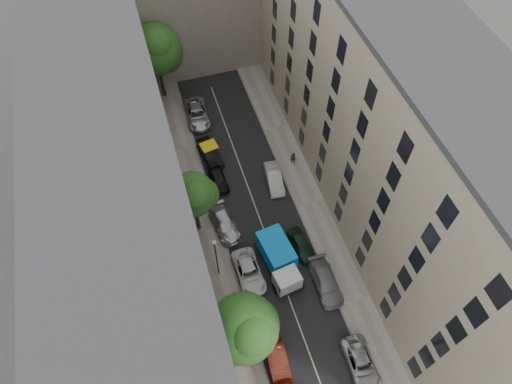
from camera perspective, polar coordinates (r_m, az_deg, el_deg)
name	(u,v)px	position (r m, az deg, el deg)	size (l,w,h in m)	color
ground	(259,217)	(45.91, 0.38, -3.12)	(120.00, 120.00, 0.00)	#4C4C49
road_surface	(259,217)	(45.90, 0.38, -3.12)	(8.00, 44.00, 0.02)	black
sidewalk_left	(206,231)	(45.28, -6.30, -4.81)	(3.00, 44.00, 0.15)	gray
sidewalk_right	(310,203)	(47.05, 6.78, -1.36)	(3.00, 44.00, 0.15)	gray
building_left	(126,185)	(37.20, -15.92, 0.83)	(8.00, 44.00, 20.00)	#4B4846
building_right	(381,124)	(41.37, 15.30, 8.19)	(8.00, 44.00, 20.00)	tan
tarp_truck	(279,259)	(41.98, 2.89, -8.39)	(3.07, 6.19, 2.74)	black
car_left_1	(275,353)	(39.75, 2.45, -19.48)	(1.58, 4.53, 1.49)	#4E1A0F
car_left_2	(249,272)	(42.29, -0.90, -9.99)	(2.25, 4.89, 1.36)	silver
car_left_3	(225,224)	(44.76, -3.95, -4.01)	(1.97, 4.84, 1.40)	#B4B4B9
car_left_4	(218,178)	(47.95, -4.76, 1.71)	(1.59, 3.94, 1.34)	black
car_left_5	(210,153)	(50.12, -5.80, 4.91)	(1.54, 4.41, 1.45)	black
car_left_6	(197,114)	(54.22, -7.37, 9.65)	(2.45, 5.31, 1.48)	#B0AFB4
car_right_0	(361,364)	(40.51, 13.02, -20.22)	(2.17, 4.71, 1.31)	#B2B2B7
car_right_1	(326,282)	(42.31, 8.70, -11.07)	(2.03, 4.99, 1.45)	slate
car_right_2	(302,245)	(43.76, 5.73, -6.62)	(1.57, 3.91, 1.33)	black
car_right_3	(274,179)	(47.75, 2.29, 1.70)	(1.52, 4.35, 1.43)	silver
tree_near	(245,329)	(35.41, -1.33, -16.80)	(5.59, 5.36, 8.10)	#382619
tree_mid	(194,196)	(40.65, -7.75, -0.53)	(4.60, 4.21, 8.18)	#382619
tree_far	(156,51)	(53.73, -12.36, 16.80)	(5.96, 5.79, 9.81)	#382619
lamp_post	(216,254)	(39.57, -5.03, -7.79)	(0.36, 0.36, 6.10)	#185726
pedestrian	(293,158)	(49.32, 4.65, 4.30)	(0.57, 0.37, 1.56)	black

